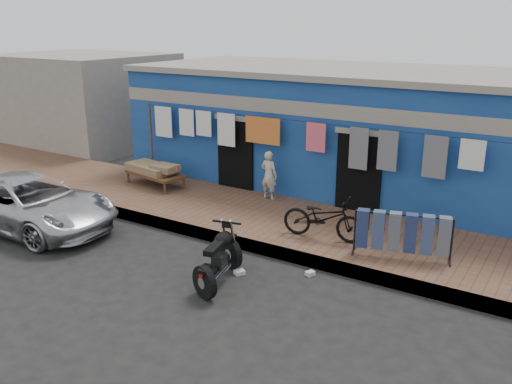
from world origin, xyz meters
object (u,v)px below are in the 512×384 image
(seated_person, at_px, (269,175))
(charpoy, at_px, (155,175))
(car, at_px, (28,202))
(bicycle, at_px, (324,213))
(jeans_rack, at_px, (402,234))
(motorcycle, at_px, (218,256))

(seated_person, relative_size, charpoy, 0.64)
(charpoy, bearing_deg, seated_person, 11.40)
(car, height_order, seated_person, seated_person)
(car, xyz_separation_m, bicycle, (6.26, 2.47, 0.18))
(car, distance_m, jeans_rack, 8.29)
(charpoy, bearing_deg, jeans_rack, -8.18)
(charpoy, bearing_deg, motorcycle, -36.41)
(car, height_order, charpoy, car)
(charpoy, bearing_deg, bicycle, -10.27)
(bicycle, height_order, charpoy, bicycle)
(bicycle, height_order, motorcycle, bicycle)
(car, height_order, motorcycle, car)
(jeans_rack, bearing_deg, motorcycle, -138.29)
(motorcycle, height_order, jeans_rack, jeans_rack)
(bicycle, xyz_separation_m, motorcycle, (-0.97, -2.38, -0.29))
(charpoy, distance_m, jeans_rack, 7.29)
(bicycle, bearing_deg, seated_person, 46.43)
(bicycle, distance_m, jeans_rack, 1.67)
(seated_person, xyz_separation_m, jeans_rack, (3.97, -1.69, -0.17))
(car, xyz_separation_m, jeans_rack, (7.92, 2.44, 0.08))
(charpoy, height_order, jeans_rack, jeans_rack)
(seated_person, height_order, charpoy, seated_person)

